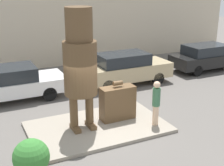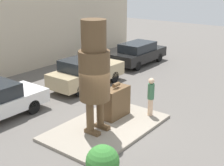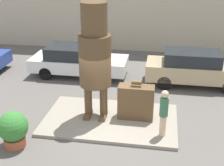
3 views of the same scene
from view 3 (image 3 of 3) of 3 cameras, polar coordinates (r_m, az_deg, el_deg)
ground_plane at (r=11.72m, az=-0.31°, el=-6.99°), size 60.00×60.00×0.00m
pedestal at (r=11.69m, az=-0.31°, el=-6.73°), size 4.90×3.03×0.12m
statue_figure at (r=10.86m, az=-3.16°, el=5.45°), size 1.14×1.14×4.22m
giant_suitcase at (r=11.45m, az=4.40°, el=-3.48°), size 1.30×0.55×1.50m
tourist at (r=10.37m, az=9.44°, el=-5.15°), size 0.28×0.28×1.66m
parked_car_white at (r=15.72m, az=-6.28°, el=4.18°), size 4.78×1.88×1.52m
parked_car_tan at (r=14.96m, az=14.91°, el=2.72°), size 4.58×1.71×1.64m
planter_pot at (r=10.52m, az=-17.63°, el=-7.95°), size 0.98×0.98×1.22m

